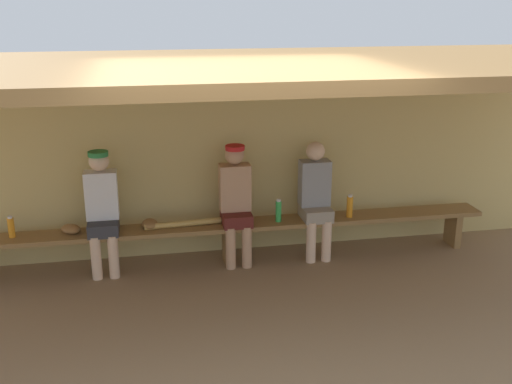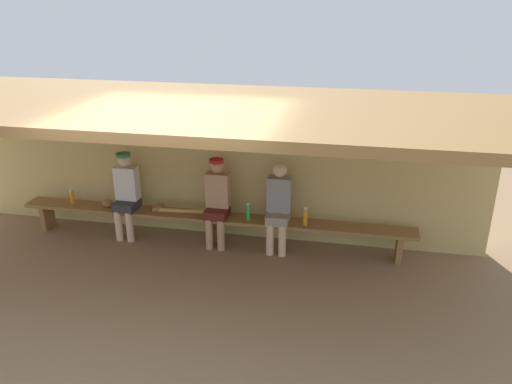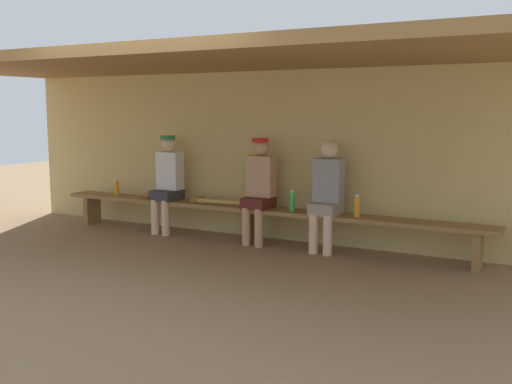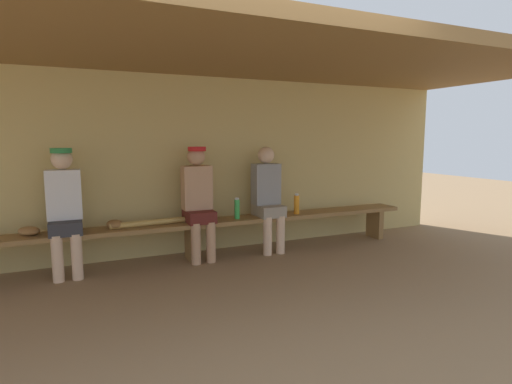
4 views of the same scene
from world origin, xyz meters
name	(u,v)px [view 1 (image 1 of 4)]	position (x,y,z in m)	size (l,w,h in m)	color
ground_plane	(252,331)	(0.00, 0.00, 0.00)	(24.00, 24.00, 0.00)	#8C6D4C
back_wall	(221,158)	(0.00, 2.00, 1.10)	(8.00, 0.20, 2.20)	tan
dugout_roof	(238,68)	(0.00, 0.70, 2.26)	(8.00, 2.80, 0.12)	olive
bench	(227,230)	(0.00, 1.55, 0.39)	(6.00, 0.36, 0.46)	olive
player_middle	(102,207)	(-1.33, 1.55, 0.75)	(0.34, 0.42, 1.34)	#333338
player_rightmost	(236,199)	(0.10, 1.55, 0.75)	(0.34, 0.42, 1.34)	#591E19
player_shirtless_tan	(316,195)	(1.02, 1.55, 0.73)	(0.34, 0.42, 1.34)	gray
water_bottle_clear	(11,227)	(-2.28, 1.57, 0.57)	(0.07, 0.07, 0.23)	orange
water_bottle_blue	(350,206)	(1.41, 1.51, 0.59)	(0.07, 0.07, 0.27)	orange
water_bottle_green	(278,211)	(0.58, 1.51, 0.58)	(0.07, 0.07, 0.26)	green
baseball_glove_tan	(150,224)	(-0.85, 1.59, 0.51)	(0.24, 0.17, 0.09)	olive
baseball_glove_worn	(71,229)	(-1.68, 1.59, 0.51)	(0.24, 0.17, 0.09)	olive
baseball_bat	(183,224)	(-0.49, 1.55, 0.49)	(0.07, 0.07, 0.85)	tan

